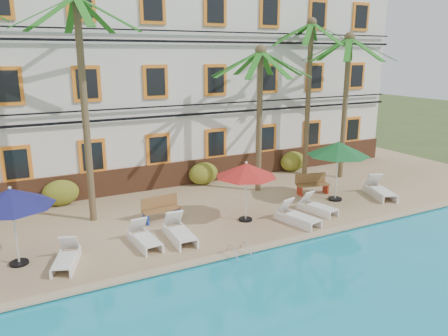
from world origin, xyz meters
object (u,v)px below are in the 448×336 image
palm_c (260,97)px  pool_ladder (239,255)px  lounger_d (297,216)px  bench_right (312,184)px  lounger_f (380,190)px  umbrella_blue (11,198)px  lounger_e (317,206)px  lounger_a (66,258)px  palm_b (82,79)px  umbrella_green (338,149)px  umbrella_red (246,170)px  bench_left (161,208)px  palm_d (309,76)px  lounger_b (144,238)px  lounger_c (179,232)px  palm_e (346,85)px

palm_c → pool_ladder: bearing=-127.0°
lounger_d → bench_right: (2.84, 2.63, 0.19)m
lounger_f → pool_ladder: bearing=-165.4°
umbrella_blue → lounger_e: size_ratio=1.42×
lounger_a → pool_ladder: size_ratio=2.38×
palm_b → palm_c: (7.64, 0.28, -1.02)m
umbrella_blue → pool_ladder: size_ratio=3.33×
palm_c → umbrella_green: size_ratio=2.47×
lounger_a → lounger_e: size_ratio=1.01×
umbrella_blue → lounger_d: umbrella_blue is taller
lounger_e → pool_ladder: size_ratio=2.35×
palm_c → umbrella_red: palm_c is taller
bench_left → bench_right: bearing=-0.6°
palm_d → bench_right: size_ratio=5.08×
lounger_b → umbrella_red: bearing=5.3°
umbrella_blue → lounger_c: 5.36m
lounger_c → bench_right: bench_right is taller
umbrella_blue → lounger_c: bearing=-6.4°
lounger_e → bench_right: bearing=55.8°
umbrella_red → lounger_c: bearing=-170.3°
palm_c → lounger_a: size_ratio=3.74×
lounger_f → bench_left: size_ratio=1.37×
lounger_b → lounger_f: 10.94m
palm_b → umbrella_red: bearing=-28.1°
palm_c → pool_ladder: palm_c is taller
palm_e → lounger_a: (-14.16, -3.72, -4.46)m
lounger_b → lounger_f: (10.94, 0.10, 0.03)m
umbrella_red → bench_right: bearing=18.6°
palm_e → lounger_a: palm_e is taller
umbrella_green → bench_right: size_ratio=1.71×
palm_b → lounger_d: 9.30m
lounger_a → lounger_f: lounger_f is taller
palm_b → lounger_e: (8.18, -3.34, -5.10)m
palm_d → bench_right: palm_d is taller
lounger_a → pool_ladder: (4.96, -1.80, -0.26)m
lounger_b → lounger_e: lounger_b is taller
umbrella_green → lounger_c: (-7.65, -0.78, -1.99)m
lounger_d → lounger_f: lounger_f is taller
umbrella_green → bench_left: size_ratio=1.74×
umbrella_red → lounger_f: bearing=-2.4°
lounger_b → pool_ladder: 3.24m
umbrella_green → lounger_b: umbrella_green is taller
lounger_f → palm_b: bearing=165.7°
palm_c → lounger_e: palm_c is taller
bench_left → bench_right: same height
umbrella_green → umbrella_blue: bearing=-179.0°
palm_b → lounger_e: palm_b is taller
lounger_b → umbrella_green: bearing=4.3°
umbrella_red → lounger_d: 2.58m
umbrella_blue → lounger_d: 9.76m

